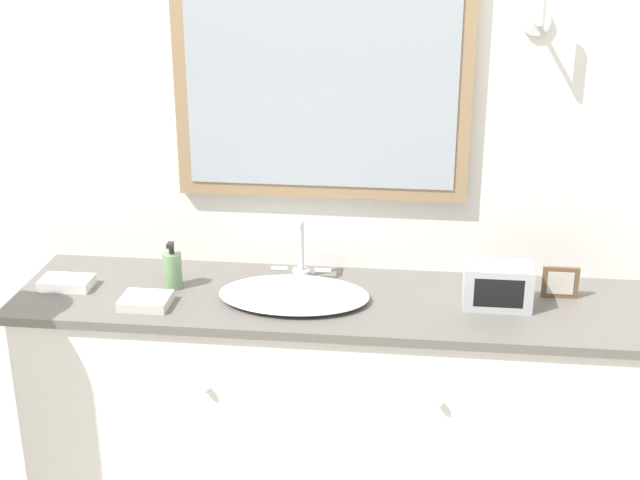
# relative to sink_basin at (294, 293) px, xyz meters

# --- Properties ---
(wall_back) EXTENTS (8.00, 0.18, 2.55)m
(wall_back) POSITION_rel_sink_basin_xyz_m (0.12, 0.31, 0.39)
(wall_back) COLOR white
(wall_back) RESTS_ON ground_plane
(vanity_counter) EXTENTS (2.06, 0.53, 0.88)m
(vanity_counter) POSITION_rel_sink_basin_xyz_m (0.12, 0.02, -0.46)
(vanity_counter) COLOR white
(vanity_counter) RESTS_ON ground_plane
(sink_basin) EXTENTS (0.49, 0.36, 0.21)m
(sink_basin) POSITION_rel_sink_basin_xyz_m (0.00, 0.00, 0.00)
(sink_basin) COLOR white
(sink_basin) RESTS_ON vanity_counter
(soap_bottle) EXTENTS (0.06, 0.06, 0.16)m
(soap_bottle) POSITION_rel_sink_basin_xyz_m (-0.41, 0.04, 0.04)
(soap_bottle) COLOR #709966
(soap_bottle) RESTS_ON vanity_counter
(appliance_box) EXTENTS (0.21, 0.12, 0.14)m
(appliance_box) POSITION_rel_sink_basin_xyz_m (0.65, 0.02, 0.05)
(appliance_box) COLOR #BCBCC1
(appliance_box) RESTS_ON vanity_counter
(picture_frame) EXTENTS (0.12, 0.01, 0.11)m
(picture_frame) POSITION_rel_sink_basin_xyz_m (0.85, 0.11, 0.03)
(picture_frame) COLOR brown
(picture_frame) RESTS_ON vanity_counter
(hand_towel_near_sink) EXTENTS (0.17, 0.10, 0.03)m
(hand_towel_near_sink) POSITION_rel_sink_basin_xyz_m (-0.77, 0.00, -0.00)
(hand_towel_near_sink) COLOR white
(hand_towel_near_sink) RESTS_ON vanity_counter
(hand_towel_far_corner) EXTENTS (0.15, 0.13, 0.03)m
(hand_towel_far_corner) POSITION_rel_sink_basin_xyz_m (-0.46, -0.11, -0.00)
(hand_towel_far_corner) COLOR silver
(hand_towel_far_corner) RESTS_ON vanity_counter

